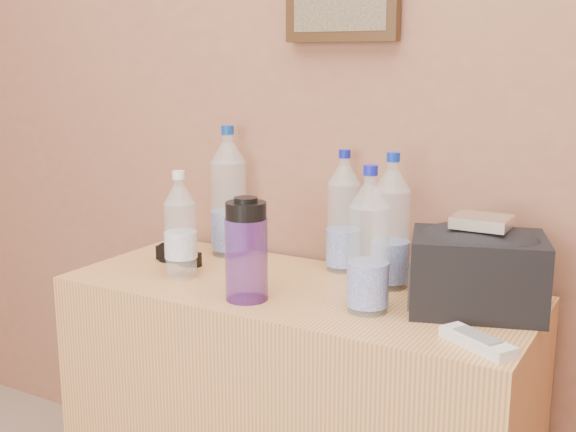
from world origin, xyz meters
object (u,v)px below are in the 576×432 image
Objects in this scene: dresser at (295,421)px; pet_large_a at (229,198)px; sunglasses at (178,256)px; toiletry_bag at (478,269)px; pet_large_c at (391,228)px; pet_large_d at (369,248)px; ac_remote at (477,342)px; nalgene_bottle at (246,250)px; pet_large_b at (344,218)px; pet_small at (180,231)px; foil_packet at (482,222)px.

pet_large_a is at bearing 151.12° from dresser.
toiletry_bag reaches higher than sunglasses.
pet_large_c is at bearing 31.28° from dresser.
toiletry_bag is at bearing 6.13° from sunglasses.
pet_large_d is 1.15× the size of toiletry_bag.
dresser is 0.62m from ac_remote.
toiletry_bag is at bearing -9.29° from pet_large_a.
pet_large_c reaches higher than pet_large_d.
pet_large_c is at bearing 45.64° from nalgene_bottle.
pet_large_b is 2.10× the size of sunglasses.
pet_large_d is 0.24m from toiletry_bag.
pet_large_b is at bearing 3.19° from pet_large_a.
pet_large_d is (0.22, -0.07, 0.49)m from dresser.
pet_large_c is at bearing 145.32° from toiletry_bag.
toiletry_bag is at bearing 21.22° from nalgene_bottle.
pet_small is (-0.32, -0.26, -0.02)m from pet_large_b.
toiletry_bag is (0.42, 0.05, 0.45)m from dresser.
foil_packet is at bearing -81.41° from toiletry_bag.
sunglasses is at bearing 131.89° from pet_small.
pet_large_c is at bearing -24.10° from pet_large_b.
pet_large_c is 2.03× the size of ac_remote.
pet_large_a is 1.29× the size of toiletry_bag.
nalgene_bottle is at bearing -49.96° from pet_large_a.
pet_large_b is at bearing 79.31° from dresser.
nalgene_bottle is at bearing -105.25° from pet_large_b.
dresser is 0.52m from pet_large_b.
dresser is 4.21× the size of pet_small.
pet_small reaches higher than ac_remote.
ac_remote is (0.53, -0.02, -0.10)m from nalgene_bottle.
pet_large_c is (0.16, -0.07, 0.00)m from pet_large_b.
pet_large_a reaches higher than foil_packet.
nalgene_bottle is (-0.24, -0.25, -0.03)m from pet_large_c.
toiletry_bag reaches higher than dresser.
pet_small is 0.72m from foil_packet.
pet_large_b reaches higher than pet_small.
dresser is 7.07× the size of ac_remote.
pet_large_c reaches higher than ac_remote.
pet_large_a reaches higher than toiletry_bag.
pet_large_c is at bearing -5.89° from pet_large_a.
dresser is at bearing -174.98° from foil_packet.
toiletry_bag is (0.38, -0.14, -0.04)m from pet_large_b.
pet_large_b is 1.12× the size of toiletry_bag.
pet_large_d reaches higher than toiletry_bag.
pet_large_b is at bearing 172.76° from ac_remote.
dresser is 0.49m from nalgene_bottle.
pet_large_c is at bearing 161.11° from foil_packet.
pet_large_d is at bearing 13.08° from nalgene_bottle.
ac_remote reaches higher than dresser.
nalgene_bottle is (-0.09, -0.32, -0.02)m from pet_large_b.
nalgene_bottle reaches higher than foil_packet.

